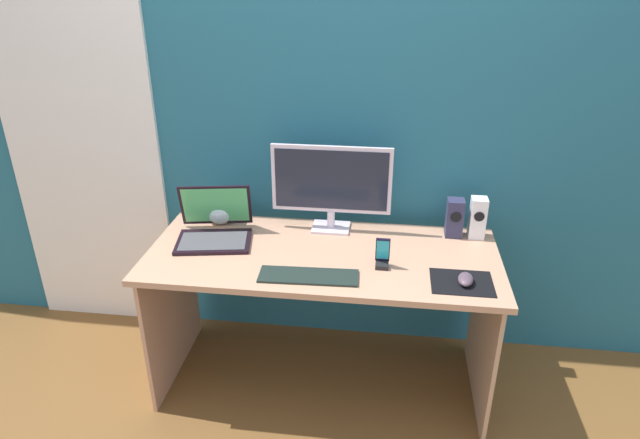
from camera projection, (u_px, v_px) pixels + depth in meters
The scene contains 13 objects.
ground_plane at pixel (322, 379), 2.77m from camera, with size 8.00×8.00×0.00m, color brown.
wall_back at pixel (334, 112), 2.62m from camera, with size 6.00×0.04×2.50m, color #236279.
door_left at pixel (83, 151), 2.84m from camera, with size 0.82×0.02×2.02m, color white.
desk at pixel (322, 280), 2.52m from camera, with size 1.57×0.68×0.72m.
monitor at pixel (331, 184), 2.57m from camera, with size 0.56×0.14×0.42m.
speaker_right at pixel (478, 218), 2.56m from camera, with size 0.07×0.08×0.20m.
speaker_near_monitor at pixel (455, 218), 2.57m from camera, with size 0.08×0.08×0.18m.
laptop at pixel (214, 229), 2.56m from camera, with size 0.38×0.36×0.24m.
fishbowl at pixel (220, 209), 2.71m from camera, with size 0.15×0.15×0.15m, color silver.
keyboard_external at pixel (309, 276), 2.27m from camera, with size 0.41×0.13×0.01m, color #1D2924.
mousepad at pixel (462, 282), 2.23m from camera, with size 0.25×0.20×0.00m, color black.
mouse at pixel (466, 279), 2.21m from camera, with size 0.06×0.10×0.04m, color #574351.
phone_in_dock at pixel (382, 257), 2.33m from camera, with size 0.06×0.06×0.14m.
Camera 1 is at (0.26, -2.14, 1.91)m, focal length 30.95 mm.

